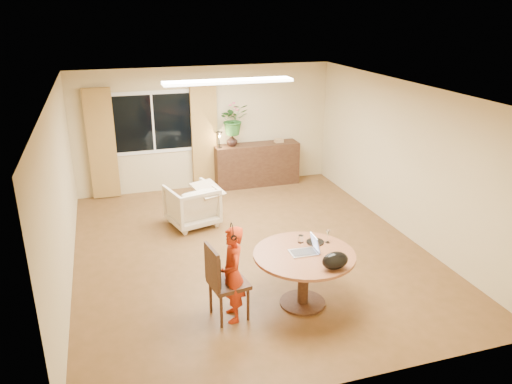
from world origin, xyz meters
TOP-DOWN VIEW (x-y plane):
  - floor at (0.00, 0.00)m, footprint 6.50×6.50m
  - ceiling at (0.00, 0.00)m, footprint 6.50×6.50m
  - wall_back at (0.00, 3.25)m, footprint 5.50×0.00m
  - wall_left at (-2.75, 0.00)m, footprint 0.00×6.50m
  - wall_right at (2.75, 0.00)m, footprint 0.00×6.50m
  - window at (-1.10, 3.23)m, footprint 1.70×0.03m
  - curtain_left at (-2.15, 3.15)m, footprint 0.55×0.08m
  - curtain_right at (-0.05, 3.15)m, footprint 0.55×0.08m
  - ceiling_panel at (0.00, 1.20)m, footprint 2.20×0.35m
  - dining_table at (0.23, -1.72)m, footprint 1.33×1.33m
  - dining_chair at (-0.78, -1.71)m, footprint 0.55×0.52m
  - child at (-0.74, -1.75)m, footprint 0.48×0.34m
  - laptop at (0.22, -1.71)m, footprint 0.37×0.25m
  - tumbler at (0.30, -1.41)m, footprint 0.09×0.09m
  - wine_glass at (0.65, -1.52)m, footprint 0.07×0.07m
  - pot_lid at (0.49, -1.48)m, footprint 0.24×0.24m
  - handbag at (0.42, -2.21)m, footprint 0.36×0.24m
  - armchair at (-0.70, 1.28)m, footprint 0.99×1.01m
  - throw at (-0.42, 1.18)m, footprint 0.62×0.68m
  - sideboard at (1.06, 3.01)m, footprint 1.86×0.45m
  - vase at (0.51, 3.01)m, footprint 0.25×0.25m
  - bouquet at (0.55, 3.01)m, footprint 0.63×0.56m
  - book_stack at (1.58, 3.01)m, footprint 0.23×0.20m
  - desk_lamp at (0.23, 2.96)m, footprint 0.16×0.16m

SIDE VIEW (x-z plane):
  - floor at x=0.00m, z-range 0.00..0.00m
  - armchair at x=-0.70m, z-range 0.00..0.75m
  - sideboard at x=1.06m, z-range 0.00..0.93m
  - dining_chair at x=-0.78m, z-range 0.00..1.03m
  - dining_table at x=0.23m, z-range 0.22..0.97m
  - child at x=-0.74m, z-range 0.00..1.26m
  - throw at x=-0.42m, z-range 0.75..0.78m
  - pot_lid at x=0.49m, z-range 0.76..0.80m
  - tumbler at x=0.30m, z-range 0.76..0.86m
  - wine_glass at x=0.65m, z-range 0.76..0.94m
  - handbag at x=0.42m, z-range 0.76..0.98m
  - laptop at x=0.22m, z-range 0.76..1.00m
  - book_stack at x=1.58m, z-range 0.93..1.01m
  - vase at x=0.51m, z-range 0.93..1.18m
  - desk_lamp at x=0.23m, z-range 0.93..1.29m
  - curtain_left at x=-2.15m, z-range 0.02..2.27m
  - curtain_right at x=-0.05m, z-range 0.02..2.27m
  - wall_back at x=0.00m, z-range -1.45..4.05m
  - wall_left at x=-2.75m, z-range -1.95..4.55m
  - wall_right at x=2.75m, z-range -1.95..4.55m
  - window at x=-1.10m, z-range 0.85..2.15m
  - bouquet at x=0.55m, z-range 1.18..1.84m
  - ceiling_panel at x=0.00m, z-range 2.54..2.59m
  - ceiling at x=0.00m, z-range 2.60..2.60m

